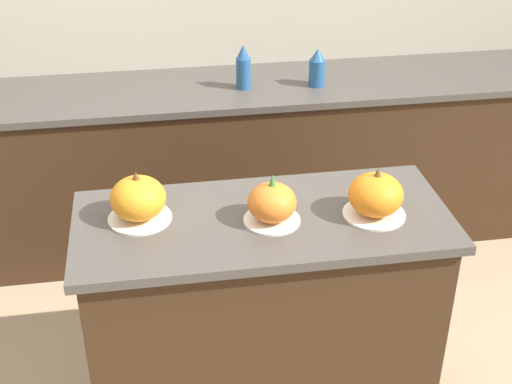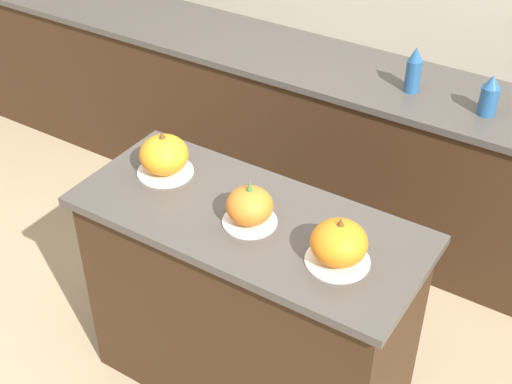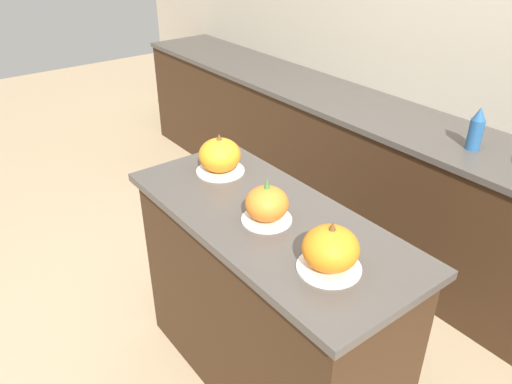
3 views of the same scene
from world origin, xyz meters
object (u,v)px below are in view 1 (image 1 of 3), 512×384
at_px(bottle_tall, 243,68).
at_px(pumpkin_cake_left, 138,199).
at_px(pumpkin_cake_right, 376,196).
at_px(pumpkin_cake_center, 272,204).
at_px(bottle_short, 317,68).

bearing_deg(bottle_tall, pumpkin_cake_left, -114.34).
bearing_deg(pumpkin_cake_right, pumpkin_cake_left, 172.63).
xyz_separation_m(pumpkin_cake_center, bottle_short, (0.46, 1.26, 0.00)).
bearing_deg(bottle_short, pumpkin_cake_center, -110.09).
distance_m(pumpkin_cake_right, bottle_short, 1.29).
relative_size(pumpkin_cake_left, pumpkin_cake_right, 1.01).
distance_m(pumpkin_cake_left, pumpkin_cake_center, 0.46).
xyz_separation_m(pumpkin_cake_left, bottle_short, (0.92, 1.18, -0.01)).
relative_size(pumpkin_cake_left, bottle_short, 1.15).
relative_size(pumpkin_cake_right, bottle_tall, 0.98).
xyz_separation_m(pumpkin_cake_center, pumpkin_cake_right, (0.36, -0.02, 0.01)).
height_order(pumpkin_cake_left, pumpkin_cake_center, pumpkin_cake_left).
bearing_deg(pumpkin_cake_right, bottle_tall, 101.88).
bearing_deg(pumpkin_cake_right, pumpkin_cake_center, 177.00).
bearing_deg(pumpkin_cake_center, bottle_tall, 86.05).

